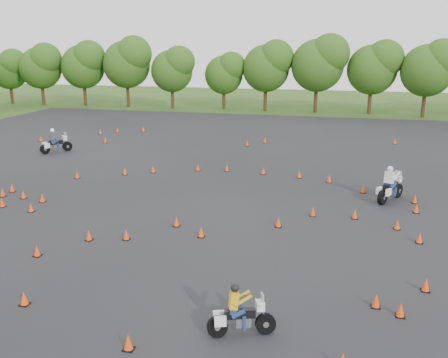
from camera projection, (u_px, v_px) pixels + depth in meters
ground at (204, 226)px, 23.34m from camera, size 140.00×140.00×0.00m
asphalt_pad at (232, 190)px, 28.96m from camera, size 62.00×62.00×0.00m
treeline at (324, 77)px, 54.21m from camera, size 86.71×32.19×10.86m
traffic_cones at (221, 187)px, 28.71m from camera, size 36.03×33.12×0.45m
rider_grey at (56, 140)px, 38.51m from camera, size 2.16×2.42×1.92m
rider_yellow at (242, 311)px, 14.42m from camera, size 2.13×1.29×1.57m
rider_white at (391, 183)px, 26.76m from camera, size 1.97×2.58×1.96m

